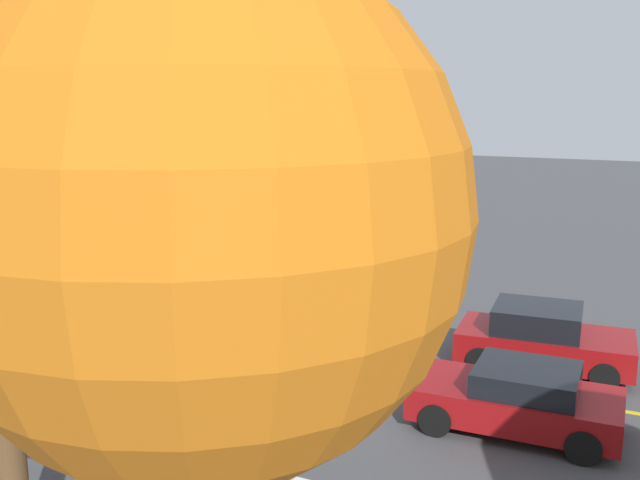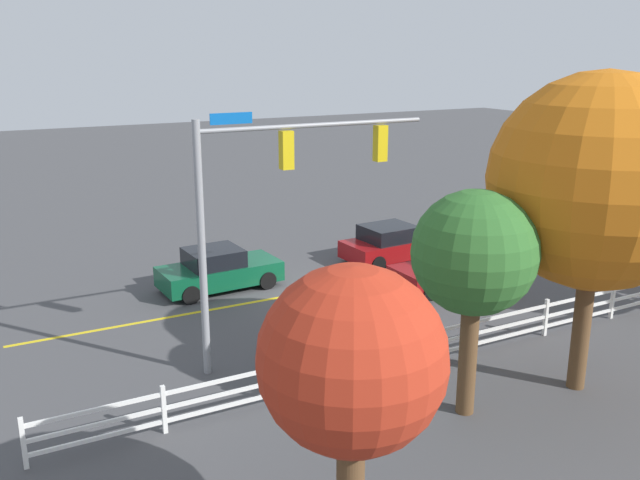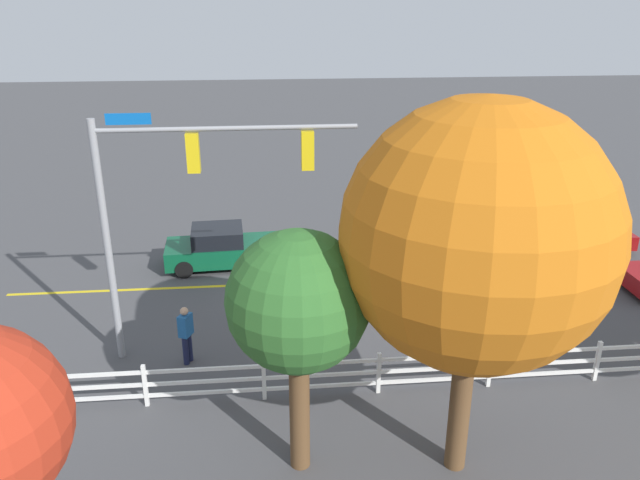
{
  "view_description": "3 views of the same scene",
  "coord_description": "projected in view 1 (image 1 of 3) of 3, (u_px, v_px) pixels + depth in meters",
  "views": [
    {
      "loc": [
        -6.56,
        15.06,
        6.41
      ],
      "look_at": [
        0.38,
        0.08,
        3.02
      ],
      "focal_mm": 40.25,
      "sensor_mm": 36.0,
      "label": 1
    },
    {
      "loc": [
        10.39,
        20.27,
        8.25
      ],
      "look_at": [
        0.11,
        0.89,
        2.14
      ],
      "focal_mm": 38.25,
      "sensor_mm": 36.0,
      "label": 2
    },
    {
      "loc": [
        1.18,
        19.73,
        9.36
      ],
      "look_at": [
        -0.62,
        0.83,
        1.94
      ],
      "focal_mm": 34.58,
      "sensor_mm": 36.0,
      "label": 3
    }
  ],
  "objects": [
    {
      "name": "ground_plane",
      "position": [
        336.0,
        363.0,
        17.38
      ],
      "size": [
        120.0,
        120.0,
        0.0
      ],
      "primitive_type": "plane",
      "color": "#444447"
    },
    {
      "name": "lane_center_stripe",
      "position": [
        502.0,
        391.0,
        15.73
      ],
      "size": [
        28.0,
        0.16,
        0.01
      ],
      "primitive_type": "cube",
      "color": "gold",
      "rests_on": "ground_plane"
    },
    {
      "name": "signal_assembly",
      "position": [
        91.0,
        179.0,
        13.99
      ],
      "size": [
        6.65,
        0.38,
        6.79
      ],
      "color": "gray",
      "rests_on": "ground_plane"
    },
    {
      "name": "car_0",
      "position": [
        542.0,
        338.0,
        16.95
      ],
      "size": [
        4.09,
        2.24,
        1.5
      ],
      "rotation": [
        0.0,
        0.0,
        3.2
      ],
      "color": "maroon",
      "rests_on": "ground_plane"
    },
    {
      "name": "car_1",
      "position": [
        518.0,
        399.0,
        13.79
      ],
      "size": [
        3.93,
        1.99,
        1.3
      ],
      "rotation": [
        0.0,
        0.0,
        0.01
      ],
      "color": "maroon",
      "rests_on": "ground_plane"
    },
    {
      "name": "car_4",
      "position": [
        271.0,
        301.0,
        20.0
      ],
      "size": [
        4.35,
        2.19,
        1.52
      ],
      "rotation": [
        0.0,
        0.0,
        3.2
      ],
      "color": "#0C4C2D",
      "rests_on": "ground_plane"
    },
    {
      "name": "pedestrian",
      "position": [
        84.0,
        373.0,
        14.33
      ],
      "size": [
        0.4,
        0.47,
        1.69
      ],
      "rotation": [
        0.0,
        0.0,
        2.72
      ],
      "color": "#191E3F",
      "rests_on": "ground_plane"
    },
    {
      "name": "tree_2",
      "position": [
        202.0,
        215.0,
        6.81
      ],
      "size": [
        5.16,
        5.16,
        7.87
      ],
      "color": "brown",
      "rests_on": "ground_plane"
    }
  ]
}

